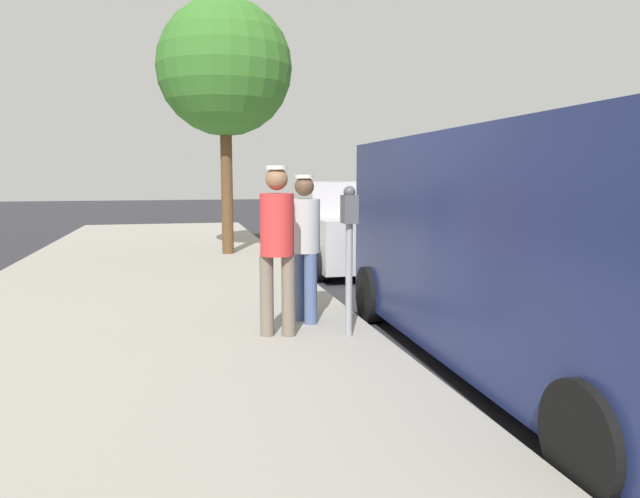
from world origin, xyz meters
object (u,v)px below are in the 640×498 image
at_px(parking_meter_near, 349,235).
at_px(parked_van, 542,245).
at_px(parked_sedan_behind, 343,228).
at_px(street_tree, 225,69).
at_px(pedestrian_in_red, 277,239).
at_px(pedestrian_in_gray, 305,239).

relative_size(parking_meter_near, parked_van, 0.29).
height_order(parking_meter_near, parked_sedan_behind, parking_meter_near).
height_order(parked_sedan_behind, street_tree, street_tree).
bearing_deg(pedestrian_in_red, parked_sedan_behind, -112.05).
bearing_deg(parking_meter_near, parked_sedan_behind, -105.00).
bearing_deg(parked_van, street_tree, -74.59).
distance_m(pedestrian_in_gray, parked_sedan_behind, 5.27).
bearing_deg(parked_van, parked_sedan_behind, -90.05).
bearing_deg(parked_sedan_behind, pedestrian_in_gray, 69.79).
relative_size(pedestrian_in_gray, pedestrian_in_red, 0.95).
relative_size(pedestrian_in_red, parked_sedan_behind, 0.39).
relative_size(pedestrian_in_gray, parked_van, 0.31).
height_order(parked_van, street_tree, street_tree).
relative_size(parking_meter_near, pedestrian_in_gray, 0.93).
distance_m(parking_meter_near, pedestrian_in_red, 0.72).
height_order(parking_meter_near, pedestrian_in_gray, pedestrian_in_gray).
relative_size(parked_van, parked_sedan_behind, 1.19).
height_order(pedestrian_in_red, parked_sedan_behind, pedestrian_in_red).
bearing_deg(pedestrian_in_gray, street_tree, -86.77).
height_order(pedestrian_in_gray, street_tree, street_tree).
bearing_deg(parked_sedan_behind, parked_van, 89.95).
bearing_deg(parked_sedan_behind, street_tree, -29.18).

